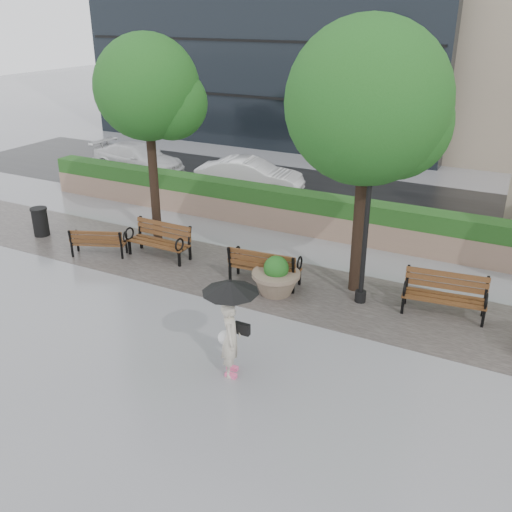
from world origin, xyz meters
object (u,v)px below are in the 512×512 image
at_px(planter_left, 276,279).
at_px(lamppost, 366,230).
at_px(pedestrian, 231,319).
at_px(bench_0, 99,247).
at_px(bench_2, 265,273).
at_px(trash_bin, 40,223).
at_px(car_right, 250,176).
at_px(bench_1, 160,248).
at_px(bench_3, 443,304).
at_px(car_left, 138,159).

xyz_separation_m(planter_left, lamppost, (2.11, 0.59, 1.55)).
height_order(planter_left, pedestrian, pedestrian).
distance_m(bench_0, bench_2, 5.33).
height_order(trash_bin, car_right, car_right).
bearing_deg(bench_1, car_right, 96.40).
bearing_deg(trash_bin, bench_1, 4.38).
bearing_deg(bench_2, bench_3, -179.35).
distance_m(lamppost, car_right, 9.83).
bearing_deg(trash_bin, bench_2, 1.45).
distance_m(bench_2, car_right, 8.27).
relative_size(planter_left, car_left, 0.28).
bearing_deg(pedestrian, bench_0, 39.46).
bearing_deg(trash_bin, car_right, 62.02).
xyz_separation_m(bench_2, lamppost, (2.64, 0.19, 1.66)).
height_order(bench_3, planter_left, planter_left).
relative_size(bench_3, car_left, 0.44).
bearing_deg(trash_bin, planter_left, -1.24).
bearing_deg(bench_2, planter_left, 138.56).
bearing_deg(car_left, planter_left, -122.00).
bearing_deg(car_left, lamppost, -115.26).
bearing_deg(pedestrian, bench_2, -5.54).
bearing_deg(pedestrian, car_left, 21.78).
height_order(trash_bin, pedestrian, pedestrian).
distance_m(planter_left, pedestrian, 3.78).
bearing_deg(planter_left, pedestrian, -78.55).
height_order(car_left, car_right, car_right).
height_order(bench_1, bench_3, bench_3).
distance_m(planter_left, car_right, 8.88).
relative_size(bench_0, trash_bin, 1.91).
distance_m(bench_1, car_right, 6.99).
xyz_separation_m(bench_2, pedestrian, (1.26, -4.00, 0.96)).
xyz_separation_m(car_left, pedestrian, (11.40, -11.45, 0.61)).
relative_size(bench_1, trash_bin, 2.18).
bearing_deg(car_right, planter_left, -158.04).
height_order(trash_bin, lamppost, lamppost).
bearing_deg(trash_bin, bench_3, 3.01).
xyz_separation_m(bench_0, lamppost, (7.94, 0.78, 1.71)).
bearing_deg(bench_3, bench_0, 178.96).
bearing_deg(bench_0, pedestrian, 130.18).
bearing_deg(pedestrian, bench_1, 26.50).
xyz_separation_m(bench_2, trash_bin, (-8.12, -0.21, 0.14)).
relative_size(planter_left, pedestrian, 0.61).
xyz_separation_m(bench_3, trash_bin, (-12.75, -0.67, 0.14)).
distance_m(bench_1, planter_left, 4.17).
height_order(bench_2, car_right, car_right).
xyz_separation_m(bench_2, car_right, (-4.25, 7.09, 0.40)).
bearing_deg(lamppost, car_right, 134.99).
height_order(bench_3, trash_bin, bench_3).
bearing_deg(bench_3, car_left, 147.57).
height_order(bench_0, trash_bin, trash_bin).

